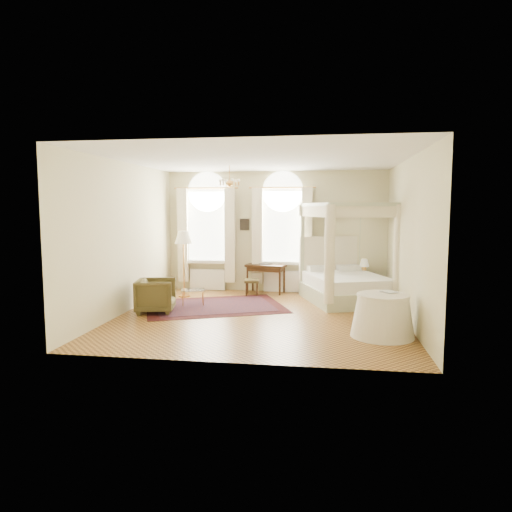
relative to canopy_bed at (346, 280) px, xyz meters
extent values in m
plane|color=#A26E2F|center=(-1.89, -1.80, -0.55)|extent=(6.00, 6.00, 0.00)
plane|color=beige|center=(-1.89, 1.20, 1.10)|extent=(6.00, 0.00, 6.00)
plane|color=beige|center=(-1.89, -4.80, 1.10)|extent=(6.00, 0.00, 6.00)
plane|color=beige|center=(-4.89, -1.80, 1.10)|extent=(0.00, 6.00, 6.00)
plane|color=beige|center=(1.11, -1.80, 1.10)|extent=(0.00, 6.00, 6.00)
plane|color=white|center=(-1.89, -1.80, 2.75)|extent=(6.00, 6.00, 0.00)
cube|color=white|center=(-3.79, 1.17, 1.25)|extent=(1.10, 0.04, 1.90)
cylinder|color=white|center=(-3.79, 1.17, 2.20)|extent=(1.10, 0.04, 1.10)
cube|color=white|center=(-3.79, 1.08, 0.26)|extent=(1.32, 0.24, 0.08)
cube|color=beige|center=(-4.46, 1.00, 1.00)|extent=(0.28, 0.14, 2.60)
cube|color=beige|center=(-3.12, 1.00, 1.00)|extent=(0.28, 0.14, 2.60)
cube|color=white|center=(-3.79, 1.10, -0.25)|extent=(1.00, 0.12, 0.58)
cube|color=white|center=(-1.69, 1.17, 1.25)|extent=(1.10, 0.04, 1.90)
cylinder|color=white|center=(-1.69, 1.17, 2.20)|extent=(1.10, 0.04, 1.10)
cube|color=white|center=(-1.69, 1.08, 0.26)|extent=(1.32, 0.24, 0.08)
cube|color=beige|center=(-2.36, 1.00, 1.00)|extent=(0.28, 0.14, 2.60)
cube|color=beige|center=(-1.02, 1.00, 1.00)|extent=(0.28, 0.14, 2.60)
cube|color=white|center=(-1.69, 1.10, -0.25)|extent=(1.00, 0.12, 0.58)
cylinder|color=#C28740|center=(-2.79, -0.60, 2.55)|extent=(0.02, 0.02, 0.40)
sphere|color=#C28740|center=(-2.79, -0.60, 2.33)|extent=(0.16, 0.16, 0.16)
sphere|color=beige|center=(-2.57, -0.60, 2.40)|extent=(0.07, 0.07, 0.07)
sphere|color=beige|center=(-2.68, -0.41, 2.40)|extent=(0.07, 0.07, 0.07)
sphere|color=beige|center=(-2.90, -0.41, 2.40)|extent=(0.07, 0.07, 0.07)
sphere|color=beige|center=(-3.01, -0.60, 2.40)|extent=(0.07, 0.07, 0.07)
sphere|color=beige|center=(-2.90, -0.79, 2.40)|extent=(0.07, 0.07, 0.07)
sphere|color=beige|center=(-2.68, -0.79, 2.40)|extent=(0.07, 0.07, 0.07)
cube|color=black|center=(-2.74, 1.17, 1.30)|extent=(0.26, 0.03, 0.32)
cube|color=black|center=(-0.44, 1.17, 1.40)|extent=(0.22, 0.03, 0.26)
cube|color=#B1B895|center=(0.00, 0.01, -0.36)|extent=(2.39, 2.64, 0.37)
cube|color=white|center=(0.00, 0.01, -0.03)|extent=(2.26, 2.51, 0.29)
cube|color=beige|center=(-0.36, 1.00, 0.38)|extent=(1.69, 0.67, 1.24)
cube|color=#B1B895|center=(-1.12, 0.70, 0.64)|extent=(0.12, 0.12, 2.38)
cube|color=#B1B895|center=(0.42, 1.25, 0.64)|extent=(0.12, 0.12, 2.38)
cube|color=#B1B895|center=(-0.43, -1.23, 0.64)|extent=(0.12, 0.12, 2.38)
cube|color=#B1B895|center=(1.11, -0.68, 0.64)|extent=(0.12, 0.12, 2.38)
cube|color=#B1B895|center=(-0.35, 0.98, 1.83)|extent=(1.69, 0.67, 0.08)
cube|color=#B1B895|center=(0.34, -0.95, 1.83)|extent=(1.69, 0.67, 0.08)
cube|color=#B1B895|center=(-0.77, -0.26, 1.83)|extent=(0.81, 2.08, 0.08)
cube|color=#B1B895|center=(0.77, 0.29, 1.83)|extent=(0.81, 2.08, 0.08)
cube|color=beige|center=(-0.35, 0.98, 1.69)|extent=(1.73, 0.65, 0.29)
cube|color=beige|center=(0.34, -0.95, 1.69)|extent=(1.73, 0.65, 0.29)
cube|color=beige|center=(-0.77, -0.26, 1.69)|extent=(0.79, 2.12, 0.29)
cube|color=beige|center=(0.77, 0.29, 1.69)|extent=(0.79, 2.12, 0.29)
cylinder|color=beige|center=(-0.43, -1.23, 0.74)|extent=(0.23, 0.23, 2.18)
cylinder|color=beige|center=(1.11, -0.68, 0.74)|extent=(0.23, 0.23, 2.18)
cube|color=#38200F|center=(0.60, 0.90, -0.25)|extent=(0.46, 0.43, 0.60)
cylinder|color=#C28740|center=(0.51, 0.95, 0.14)|extent=(0.11, 0.11, 0.18)
cone|color=beige|center=(0.51, 0.95, 0.32)|extent=(0.25, 0.25, 0.20)
cube|color=#38200F|center=(-2.11, 0.90, 0.20)|extent=(1.13, 0.74, 0.06)
cube|color=#38200F|center=(-2.11, 0.90, 0.10)|extent=(1.01, 0.61, 0.10)
cylinder|color=#38200F|center=(-2.51, 1.20, -0.19)|extent=(0.05, 0.05, 0.73)
cylinder|color=#38200F|center=(-1.61, 1.01, -0.19)|extent=(0.05, 0.05, 0.73)
cylinder|color=#38200F|center=(-2.60, 0.79, -0.19)|extent=(0.05, 0.05, 0.73)
cylinder|color=#38200F|center=(-1.70, 0.61, -0.19)|extent=(0.05, 0.05, 0.73)
imported|color=black|center=(-2.13, 0.92, 0.24)|extent=(0.42, 0.34, 0.03)
cube|color=#4F4721|center=(-2.42, 0.46, -0.16)|extent=(0.41, 0.41, 0.07)
cylinder|color=#38200F|center=(-2.54, 0.31, -0.37)|extent=(0.04, 0.04, 0.35)
cylinder|color=#38200F|center=(-2.27, 0.34, -0.37)|extent=(0.04, 0.04, 0.35)
cylinder|color=#38200F|center=(-2.58, 0.59, -0.37)|extent=(0.04, 0.04, 0.35)
cylinder|color=#38200F|center=(-2.30, 0.62, -0.37)|extent=(0.04, 0.04, 0.35)
imported|color=#443B1D|center=(-4.22, -1.78, -0.18)|extent=(0.97, 0.95, 0.75)
cube|color=silver|center=(-3.62, -0.92, -0.19)|extent=(0.64, 0.53, 0.02)
cylinder|color=#C28740|center=(-3.80, -1.14, -0.37)|extent=(0.02, 0.02, 0.36)
cylinder|color=#C28740|center=(-3.35, -0.99, -0.37)|extent=(0.02, 0.02, 0.36)
cylinder|color=#C28740|center=(-3.90, -0.84, -0.37)|extent=(0.02, 0.02, 0.36)
cylinder|color=#C28740|center=(-3.44, -0.70, -0.37)|extent=(0.02, 0.02, 0.36)
cylinder|color=#C28740|center=(-4.14, 0.05, -0.54)|extent=(0.30, 0.30, 0.03)
cylinder|color=#C28740|center=(-4.14, 0.05, 0.20)|extent=(0.04, 0.04, 1.50)
cone|color=beige|center=(-4.14, 0.05, 1.00)|extent=(0.44, 0.44, 0.32)
cube|color=#431011|center=(-3.07, -0.99, -0.55)|extent=(3.76, 3.28, 0.01)
cube|color=black|center=(-3.07, -0.99, -0.54)|extent=(3.12, 2.64, 0.01)
cone|color=white|center=(0.51, -3.00, -0.19)|extent=(1.13, 1.13, 0.73)
cylinder|color=white|center=(0.51, -3.00, 0.20)|extent=(0.92, 0.92, 0.04)
imported|color=black|center=(0.55, -2.87, 0.23)|extent=(0.34, 0.35, 0.03)
camera|label=1|loc=(-0.55, -11.26, 1.75)|focal=32.00mm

